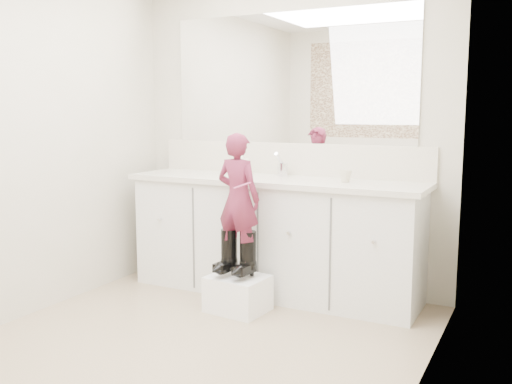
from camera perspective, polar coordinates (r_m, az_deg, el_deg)
The scene contains 16 objects.
floor at distance 3.48m, azimuth -7.19°, elevation -15.52°, with size 3.00×3.00×0.00m, color #8F775D.
wall_back at distance 4.51m, azimuth 3.36°, elevation 5.69°, with size 2.60×2.60×0.00m, color #BCB7A0.
wall_left at distance 4.07m, azimuth -22.87°, elevation 4.81°, with size 3.00×3.00×0.00m, color #BCB7A0.
wall_right at distance 2.68m, azimuth 16.04°, elevation 3.71°, with size 3.00×3.00×0.00m, color #BCB7A0.
vanity_cabinet at distance 4.36m, azimuth 1.82°, elevation -4.67°, with size 2.20×0.55×0.85m, color silver.
countertop at distance 4.27m, azimuth 1.76°, elevation 1.12°, with size 2.28×0.58×0.04m, color beige.
backsplash at distance 4.50m, azimuth 3.27°, elevation 3.33°, with size 2.28×0.03×0.25m, color beige.
mirror at distance 4.50m, azimuth 3.35°, elevation 11.30°, with size 2.00×0.02×1.00m, color white.
faucet at distance 4.41m, azimuth 2.68°, elevation 2.26°, with size 0.08×0.08×0.10m, color silver.
cup at distance 4.08m, azimuth 8.92°, elevation 1.57°, with size 0.09×0.09×0.08m, color beige.
soap_bottle at distance 4.46m, azimuth -1.46°, elevation 2.95°, with size 0.09×0.09×0.20m, color white.
step_stool at distance 4.04m, azimuth -1.82°, elevation -10.12°, with size 0.39×0.32×0.25m, color white.
boot_left at distance 4.01m, azimuth -2.71°, elevation -6.02°, with size 0.12×0.22×0.32m, color black, non-canonical shape.
boot_right at distance 3.94m, azimuth -0.80°, elevation -6.27°, with size 0.12×0.22×0.32m, color black, non-canonical shape.
toddler at distance 3.90m, azimuth -1.79°, elevation -0.64°, with size 0.33×0.21×0.90m, color #A63359.
toothbrush at distance 3.79m, azimuth -1.39°, elevation 0.66°, with size 0.01×0.01×0.14m, color #D4528F.
Camera 1 is at (1.81, -2.62, 1.39)m, focal length 40.00 mm.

